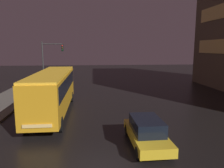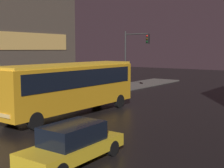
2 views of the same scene
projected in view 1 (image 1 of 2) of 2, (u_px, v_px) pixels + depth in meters
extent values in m
cube|color=orange|center=(53.00, 91.00, 17.68)|extent=(2.45, 10.88, 2.73)
cube|color=black|center=(53.00, 83.00, 17.58)|extent=(2.50, 10.01, 1.10)
cube|color=yellow|center=(52.00, 73.00, 17.44)|extent=(2.40, 10.66, 0.16)
cube|color=#F4CC72|center=(37.00, 126.00, 12.48)|extent=(1.68, 0.11, 0.20)
cylinder|color=black|center=(60.00, 124.00, 14.05)|extent=(0.25, 1.00, 1.00)
cylinder|color=black|center=(25.00, 125.00, 13.85)|extent=(0.25, 1.00, 1.00)
cylinder|color=black|center=(72.00, 97.00, 21.97)|extent=(0.25, 1.00, 1.00)
cylinder|color=black|center=(49.00, 97.00, 21.77)|extent=(0.25, 1.00, 1.00)
cube|color=gold|center=(146.00, 136.00, 12.12)|extent=(1.89, 4.50, 0.50)
cube|color=black|center=(147.00, 125.00, 12.02)|extent=(1.58, 2.49, 0.73)
cylinder|color=black|center=(171.00, 152.00, 10.75)|extent=(0.21, 0.64, 0.64)
cylinder|color=black|center=(138.00, 153.00, 10.57)|extent=(0.21, 0.64, 0.64)
cylinder|color=black|center=(153.00, 129.00, 13.75)|extent=(0.21, 0.64, 0.64)
cylinder|color=black|center=(127.00, 130.00, 13.58)|extent=(0.21, 0.64, 0.64)
cylinder|color=#2D2D2D|center=(43.00, 66.00, 28.17)|extent=(0.16, 0.16, 6.16)
cylinder|color=#2D2D2D|center=(52.00, 44.00, 27.83)|extent=(2.55, 0.12, 0.12)
cube|color=black|center=(62.00, 48.00, 28.02)|extent=(0.30, 0.24, 0.90)
sphere|color=red|center=(62.00, 46.00, 27.84)|extent=(0.18, 0.18, 0.18)
sphere|color=#3B2B07|center=(62.00, 48.00, 27.89)|extent=(0.18, 0.18, 0.18)
sphere|color=black|center=(62.00, 50.00, 27.93)|extent=(0.18, 0.18, 0.18)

